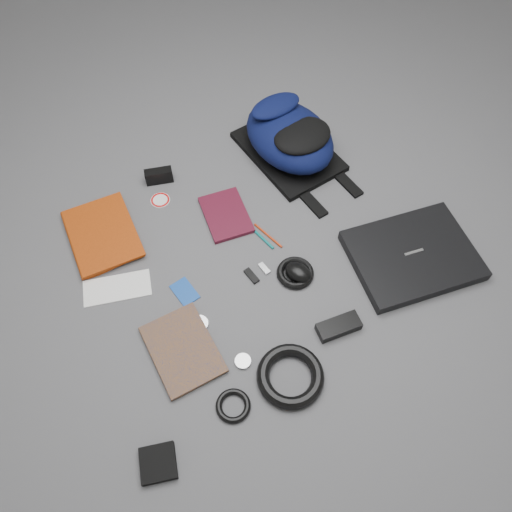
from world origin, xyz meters
TOP-DOWN VIEW (x-y plane):
  - ground at (0.00, 0.00)m, footprint 4.00×4.00m
  - backpack at (0.38, 0.32)m, footprint 0.31×0.44m
  - laptop at (0.42, -0.30)m, footprint 0.47×0.41m
  - textbook_red at (-0.48, 0.40)m, footprint 0.27×0.33m
  - comic_book at (-0.45, -0.12)m, footprint 0.21×0.27m
  - envelope at (-0.43, 0.17)m, footprint 0.23×0.17m
  - dvd_case at (0.02, 0.21)m, footprint 0.19×0.23m
  - compact_camera at (-0.09, 0.48)m, footprint 0.10×0.07m
  - sticker_disc at (-0.13, 0.40)m, footprint 0.07×0.07m
  - pen_teal at (0.06, 0.08)m, footprint 0.02×0.16m
  - pen_red at (0.09, 0.05)m, footprint 0.03×0.13m
  - id_badge at (-0.26, 0.03)m, footprint 0.06×0.09m
  - usb_black at (-0.05, -0.05)m, footprint 0.02×0.06m
  - usb_silver at (-0.00, -0.05)m, footprint 0.02×0.05m
  - key_fob at (0.03, -0.12)m, footprint 0.03×0.05m
  - mouse at (0.07, -0.13)m, footprint 0.09×0.11m
  - headphone_left at (-0.28, -0.09)m, footprint 0.06×0.06m
  - headphone_right at (-0.24, -0.27)m, footprint 0.06×0.06m
  - cable_coil at (0.07, -0.12)m, footprint 0.13×0.13m
  - power_brick at (0.06, -0.35)m, footprint 0.14×0.09m
  - power_cord_coil at (-0.16, -0.39)m, footprint 0.21×0.21m
  - pouch at (-0.58, -0.37)m, footprint 0.12×0.12m
  - earbud_coil at (-0.34, -0.36)m, footprint 0.11×0.11m

SIDE VIEW (x-z plane):
  - ground at x=0.00m, z-range 0.00..0.00m
  - sticker_disc at x=-0.13m, z-range 0.00..0.00m
  - envelope at x=-0.43m, z-range 0.00..0.00m
  - id_badge at x=-0.26m, z-range 0.00..0.00m
  - pen_red at x=0.09m, z-range 0.00..0.01m
  - pen_teal at x=0.06m, z-range 0.00..0.01m
  - usb_silver at x=0.00m, z-range 0.00..0.01m
  - usb_black at x=-0.05m, z-range 0.00..0.01m
  - headphone_right at x=-0.24m, z-range 0.00..0.01m
  - headphone_left at x=-0.28m, z-range 0.00..0.01m
  - key_fob at x=0.03m, z-range 0.00..0.01m
  - dvd_case at x=0.02m, z-range 0.00..0.02m
  - earbud_coil at x=-0.34m, z-range 0.00..0.02m
  - comic_book at x=-0.45m, z-range 0.00..0.02m
  - cable_coil at x=0.07m, z-range 0.00..0.02m
  - pouch at x=-0.58m, z-range 0.00..0.02m
  - textbook_red at x=-0.48m, z-range 0.00..0.03m
  - power_brick at x=0.06m, z-range 0.00..0.03m
  - power_cord_coil at x=-0.16m, z-range 0.00..0.04m
  - laptop at x=0.42m, z-range 0.00..0.04m
  - mouse at x=0.07m, z-range 0.00..0.05m
  - compact_camera at x=-0.09m, z-range 0.00..0.06m
  - backpack at x=0.38m, z-range 0.00..0.18m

